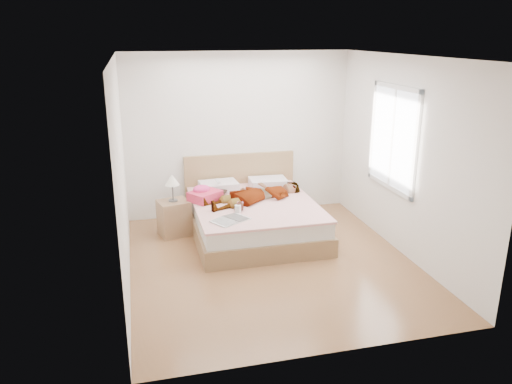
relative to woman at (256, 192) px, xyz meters
The scene contains 11 objects.
ground 1.27m from the woman, 93.07° to the right, with size 4.00×4.00×0.00m, color #57371B.
woman is the anchor object (origin of this frame).
hair 0.73m from the woman, 141.71° to the left, with size 0.46×0.56×0.08m, color black.
phone 0.65m from the woman, 141.34° to the left, with size 0.05×0.10×0.01m, color silver.
room_shell 2.09m from the woman, 25.06° to the right, with size 4.00×4.00×4.00m.
bed 0.36m from the woman, 131.40° to the right, with size 1.80×2.08×1.00m.
towel 0.76m from the woman, behind, with size 0.55×0.53×0.23m.
magazine 0.96m from the woman, 124.10° to the right, with size 0.56×0.51×0.03m.
coffee_mug 0.62m from the woman, 126.89° to the right, with size 0.14×0.12×0.10m.
plush_toy 0.55m from the woman, 128.59° to the right, with size 0.17×0.22×0.11m.
nightstand 1.25m from the woman, behind, with size 0.50×0.47×0.92m.
Camera 1 is at (-1.62, -5.70, 2.86)m, focal length 35.00 mm.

